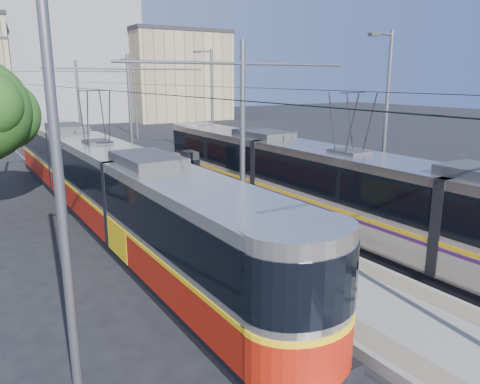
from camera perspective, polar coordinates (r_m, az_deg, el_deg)
ground at (r=12.49m, az=21.15°, el=-16.09°), size 160.00×160.00×0.00m
platform at (r=25.59m, az=-10.54°, el=0.27°), size 4.00×50.00×0.30m
tactile_strip_left at (r=25.08m, az=-13.63°, el=0.20°), size 0.70×50.00×0.01m
tactile_strip_right at (r=26.10m, az=-7.60°, el=1.00°), size 0.70×50.00×0.01m
rails at (r=25.62m, az=-10.53°, el=-0.03°), size 8.71×70.00×0.03m
tram_left at (r=21.37m, az=-16.71°, el=1.53°), size 2.43×29.39×5.50m
tram_right at (r=18.21m, az=12.92°, el=0.19°), size 2.43×28.12×5.50m
catenary at (r=22.33m, az=-8.29°, el=9.78°), size 9.20×70.00×7.00m
street_lamps at (r=28.73m, az=-13.90°, el=9.71°), size 15.18×38.22×8.00m
shelter at (r=23.52m, az=-6.08°, el=2.46°), size 0.62×0.99×2.18m
building_centre at (r=71.86m, az=-20.70°, el=15.21°), size 18.36×14.28×17.72m
building_right at (r=70.47m, az=-7.95°, el=13.89°), size 14.28×10.20×12.59m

